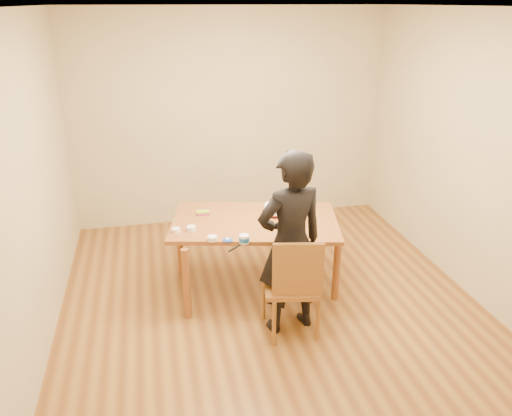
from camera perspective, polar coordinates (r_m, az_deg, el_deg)
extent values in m
cube|color=brown|center=(4.93, 1.87, -11.22)|extent=(4.00, 4.50, 0.00)
cube|color=silver|center=(4.09, 2.37, 22.00)|extent=(4.00, 4.50, 0.00)
cube|color=tan|center=(6.45, -2.94, 10.10)|extent=(4.00, 0.00, 2.70)
cube|color=tan|center=(4.31, -24.64, 1.64)|extent=(0.00, 4.50, 2.70)
cube|color=tan|center=(5.18, 24.15, 5.01)|extent=(0.00, 4.50, 2.70)
cube|color=brown|center=(4.90, -0.13, -1.62)|extent=(1.78, 1.29, 0.04)
cube|color=brown|center=(4.40, 3.98, -8.82)|extent=(0.53, 0.53, 0.04)
cylinder|color=red|center=(5.05, 2.20, -0.54)|extent=(0.26, 0.26, 0.02)
cylinder|color=white|center=(5.03, 2.21, -0.06)|extent=(0.22, 0.22, 0.07)
ellipsoid|color=white|center=(5.01, 2.22, 0.45)|extent=(0.22, 0.22, 0.03)
cylinder|color=white|center=(4.43, -1.37, -3.58)|extent=(0.09, 0.09, 0.08)
cylinder|color=#1940A5|center=(4.50, -3.27, -3.68)|extent=(0.09, 0.09, 0.01)
ellipsoid|color=white|center=(4.49, -3.28, -3.53)|extent=(0.04, 0.04, 0.02)
cylinder|color=white|center=(4.50, -5.03, -3.48)|extent=(0.09, 0.09, 0.04)
cylinder|color=white|center=(4.71, -7.43, -2.32)|extent=(0.09, 0.09, 0.04)
cylinder|color=white|center=(4.70, -9.14, -2.52)|extent=(0.08, 0.08, 0.04)
cube|color=#C52E60|center=(5.05, -6.04, -0.65)|extent=(0.12, 0.06, 0.02)
cube|color=green|center=(5.04, -6.11, -0.44)|extent=(0.12, 0.06, 0.02)
cube|color=black|center=(4.35, -2.45, -4.59)|extent=(0.13, 0.12, 0.01)
imported|color=black|center=(4.26, 3.95, -4.11)|extent=(0.67, 0.51, 1.66)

